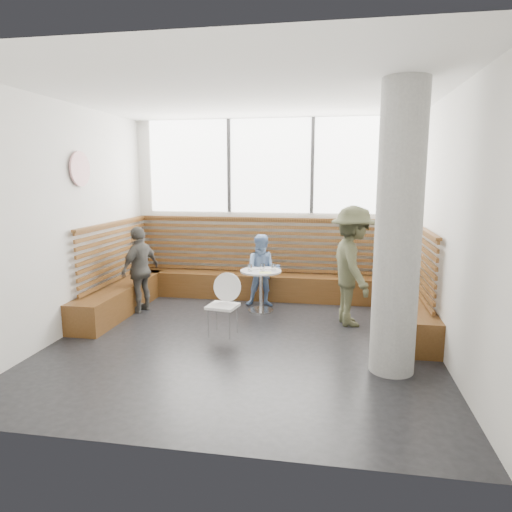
% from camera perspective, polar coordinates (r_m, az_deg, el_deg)
% --- Properties ---
extents(room, '(5.00, 5.00, 3.20)m').
position_cam_1_polar(room, '(5.87, -1.66, 4.12)').
color(room, silver).
rests_on(room, ground).
extents(booth, '(5.00, 2.50, 1.44)m').
position_cam_1_polar(booth, '(7.79, 0.97, -3.32)').
color(booth, '#4C2E13').
rests_on(booth, ground).
extents(concrete_column, '(0.50, 0.50, 3.20)m').
position_cam_1_polar(concrete_column, '(5.20, 17.36, 2.90)').
color(concrete_column, gray).
rests_on(concrete_column, ground).
extents(wall_art, '(0.03, 0.50, 0.50)m').
position_cam_1_polar(wall_art, '(7.11, -21.14, 10.12)').
color(wall_art, white).
rests_on(wall_art, room).
extents(cafe_table, '(0.67, 0.67, 0.69)m').
position_cam_1_polar(cafe_table, '(7.46, 0.61, -3.26)').
color(cafe_table, silver).
rests_on(cafe_table, ground).
extents(cafe_chair, '(0.41, 0.40, 0.86)m').
position_cam_1_polar(cafe_chair, '(6.41, -4.05, -5.41)').
color(cafe_chair, white).
rests_on(cafe_chair, ground).
extents(adult_man, '(0.93, 1.28, 1.78)m').
position_cam_1_polar(adult_man, '(6.88, 11.94, -1.24)').
color(adult_man, '#454830').
rests_on(adult_man, ground).
extents(child_back, '(0.65, 0.54, 1.23)m').
position_cam_1_polar(child_back, '(7.73, 0.88, -1.85)').
color(child_back, '#6D8CBD').
rests_on(child_back, ground).
extents(child_left, '(0.57, 0.89, 1.40)m').
position_cam_1_polar(child_left, '(7.66, -14.27, -1.62)').
color(child_left, '#504E49').
rests_on(child_left, ground).
extents(plate_near, '(0.18, 0.18, 0.01)m').
position_cam_1_polar(plate_near, '(7.50, -0.19, -1.60)').
color(plate_near, white).
rests_on(plate_near, cafe_table).
extents(plate_far, '(0.22, 0.22, 0.02)m').
position_cam_1_polar(plate_far, '(7.52, 1.66, -1.57)').
color(plate_far, white).
rests_on(plate_far, cafe_table).
extents(glass_left, '(0.07, 0.07, 0.11)m').
position_cam_1_polar(glass_left, '(7.34, -0.76, -1.47)').
color(glass_left, white).
rests_on(glass_left, cafe_table).
extents(glass_mid, '(0.08, 0.08, 0.12)m').
position_cam_1_polar(glass_mid, '(7.33, 0.83, -1.45)').
color(glass_mid, white).
rests_on(glass_mid, cafe_table).
extents(glass_right, '(0.07, 0.07, 0.11)m').
position_cam_1_polar(glass_right, '(7.37, 2.22, -1.43)').
color(glass_right, white).
rests_on(glass_right, cafe_table).
extents(menu_card, '(0.21, 0.16, 0.00)m').
position_cam_1_polar(menu_card, '(7.22, 1.15, -2.09)').
color(menu_card, '#A5C64C').
rests_on(menu_card, cafe_table).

